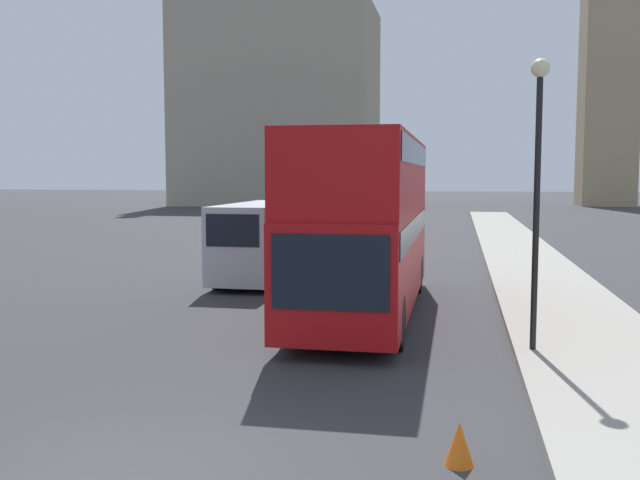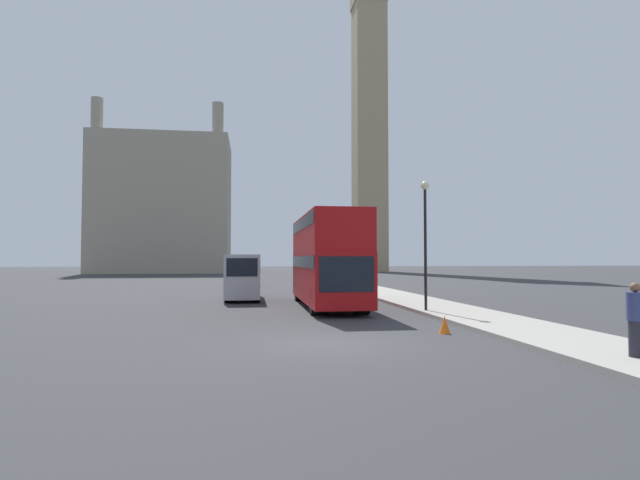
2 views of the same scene
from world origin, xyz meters
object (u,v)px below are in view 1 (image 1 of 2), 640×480
white_van (260,240)px  parked_sedan (343,228)px  red_double_decker_bus (366,217)px  street_lamp (538,160)px

white_van → parked_sedan: size_ratio=1.36×
red_double_decker_bus → street_lamp: size_ratio=1.85×
parked_sedan → white_van: bearing=-91.0°
white_van → street_lamp: size_ratio=1.11×
white_van → street_lamp: bearing=-47.4°
white_van → red_double_decker_bus: bearing=-50.0°
red_double_decker_bus → parked_sedan: (-3.90, 20.69, -1.83)m
red_double_decker_bus → street_lamp: street_lamp is taller
street_lamp → parked_sedan: street_lamp is taller
red_double_decker_bus → white_van: bearing=130.0°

